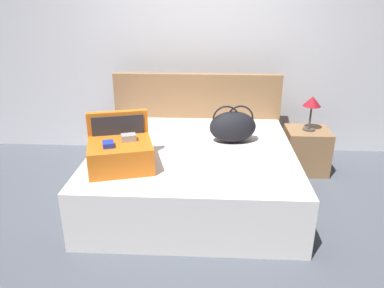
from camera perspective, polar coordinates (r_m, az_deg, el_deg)
The scene contains 9 objects.
ground_plane at distance 3.25m, azimuth -0.26°, elevation -11.48°, with size 12.00×12.00×0.00m, color #4C515B.
back_wall at distance 4.39m, azimuth 0.99°, elevation 15.57°, with size 8.00×0.10×2.60m, color silver.
bed at distance 3.48m, azimuth 0.12°, elevation -4.46°, with size 1.80×1.75×0.49m, color silver.
headboard at distance 4.23m, azimuth 0.75°, elevation 4.11°, with size 1.84×0.08×0.98m, color olive.
hard_case_large at distance 3.04m, azimuth -10.88°, elevation -1.04°, with size 0.60×0.58×0.41m.
duffel_bag at distance 3.50m, azimuth 6.22°, elevation 2.68°, with size 0.46×0.30×0.35m.
pillow_near_headboard at distance 3.61m, azimuth -10.17°, elevation 1.90°, with size 0.38×0.25×0.17m, color maroon.
nightstand at distance 4.17m, azimuth 16.99°, elevation -0.94°, with size 0.44×0.40×0.47m, color olive.
table_lamp at distance 4.01m, azimuth 17.81°, elevation 5.89°, with size 0.18×0.18×0.36m.
Camera 1 is at (0.16, -2.70, 1.80)m, focal length 35.02 mm.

